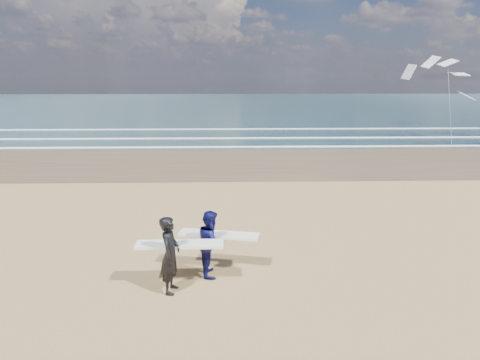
{
  "coord_description": "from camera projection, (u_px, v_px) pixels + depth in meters",
  "views": [
    {
      "loc": [
        2.15,
        -8.99,
        5.21
      ],
      "look_at": [
        2.6,
        6.0,
        1.57
      ],
      "focal_mm": 32.0,
      "sensor_mm": 36.0,
      "label": 1
    }
  ],
  "objects": [
    {
      "name": "ocean",
      "position": [
        322.0,
        105.0,
        80.4
      ],
      "size": [
        220.0,
        100.0,
        0.02
      ],
      "primitive_type": "cube",
      "color": "#1B353C",
      "rests_on": "ground"
    },
    {
      "name": "surfer_near",
      "position": [
        171.0,
        254.0,
        10.46
      ],
      "size": [
        2.2,
        0.99,
        1.95
      ],
      "color": "black",
      "rests_on": "ground"
    },
    {
      "name": "surfer_far",
      "position": [
        212.0,
        242.0,
        11.41
      ],
      "size": [
        2.26,
        1.29,
        1.78
      ],
      "color": "#0D0E4B",
      "rests_on": "ground"
    },
    {
      "name": "foam_breakers",
      "position": [
        429.0,
        136.0,
        37.76
      ],
      "size": [
        220.0,
        11.7,
        0.05
      ],
      "color": "white",
      "rests_on": "ground"
    },
    {
      "name": "kite_1",
      "position": [
        449.0,
        87.0,
        34.16
      ],
      "size": [
        6.42,
        4.81,
        7.54
      ],
      "color": "slate",
      "rests_on": "ground"
    }
  ]
}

